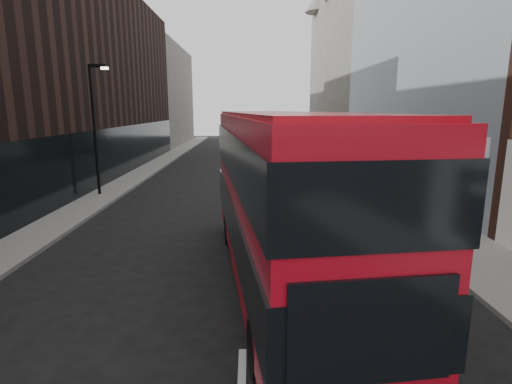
{
  "coord_description": "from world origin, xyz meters",
  "views": [
    {
      "loc": [
        0.16,
        -4.06,
        4.81
      ],
      "look_at": [
        0.33,
        7.06,
        2.5
      ],
      "focal_mm": 28.0,
      "sensor_mm": 36.0,
      "label": 1
    }
  ],
  "objects_px": {
    "car_a": "(264,192)",
    "car_b": "(268,183)",
    "car_c": "(279,166)",
    "grey_bus": "(263,134)",
    "street_lamp": "(95,121)",
    "red_bus": "(282,193)"
  },
  "relations": [
    {
      "from": "car_b",
      "to": "car_c",
      "type": "bearing_deg",
      "value": 86.32
    },
    {
      "from": "car_b",
      "to": "car_a",
      "type": "bearing_deg",
      "value": -90.69
    },
    {
      "from": "grey_bus",
      "to": "car_c",
      "type": "distance_m",
      "value": 15.94
    },
    {
      "from": "car_b",
      "to": "car_c",
      "type": "distance_m",
      "value": 6.59
    },
    {
      "from": "car_a",
      "to": "car_b",
      "type": "distance_m",
      "value": 2.7
    },
    {
      "from": "street_lamp",
      "to": "car_a",
      "type": "height_order",
      "value": "street_lamp"
    },
    {
      "from": "street_lamp",
      "to": "grey_bus",
      "type": "relative_size",
      "value": 0.56
    },
    {
      "from": "street_lamp",
      "to": "red_bus",
      "type": "distance_m",
      "value": 14.94
    },
    {
      "from": "street_lamp",
      "to": "car_a",
      "type": "bearing_deg",
      "value": -15.15
    },
    {
      "from": "street_lamp",
      "to": "grey_bus",
      "type": "distance_m",
      "value": 24.73
    },
    {
      "from": "car_b",
      "to": "car_c",
      "type": "xyz_separation_m",
      "value": [
        1.1,
        6.49,
        0.05
      ]
    },
    {
      "from": "car_a",
      "to": "car_c",
      "type": "height_order",
      "value": "car_c"
    },
    {
      "from": "car_c",
      "to": "grey_bus",
      "type": "bearing_deg",
      "value": 88.14
    },
    {
      "from": "grey_bus",
      "to": "car_a",
      "type": "xyz_separation_m",
      "value": [
        -0.79,
        -25.04,
        -1.39
      ]
    },
    {
      "from": "car_c",
      "to": "car_a",
      "type": "bearing_deg",
      "value": -102.87
    },
    {
      "from": "street_lamp",
      "to": "car_c",
      "type": "bearing_deg",
      "value": 32.6
    },
    {
      "from": "red_bus",
      "to": "car_c",
      "type": "relative_size",
      "value": 2.29
    },
    {
      "from": "street_lamp",
      "to": "grey_bus",
      "type": "bearing_deg",
      "value": 66.37
    },
    {
      "from": "street_lamp",
      "to": "car_b",
      "type": "distance_m",
      "value": 10.03
    },
    {
      "from": "car_a",
      "to": "car_b",
      "type": "height_order",
      "value": "car_a"
    },
    {
      "from": "grey_bus",
      "to": "car_a",
      "type": "distance_m",
      "value": 25.09
    },
    {
      "from": "car_b",
      "to": "street_lamp",
      "type": "bearing_deg",
      "value": -172.68
    }
  ]
}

